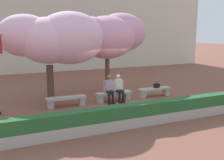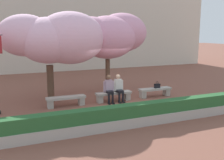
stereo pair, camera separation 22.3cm
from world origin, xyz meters
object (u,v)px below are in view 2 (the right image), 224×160
stone_bench_west_end (66,100)px  stone_bench_near_west (114,95)px  stone_bench_center (155,91)px  person_seated_left (109,88)px  person_seated_right (119,87)px  cherry_tree_main (110,35)px  handbag (157,86)px  cherry_tree_secondary (54,38)px

stone_bench_west_end → stone_bench_near_west: bearing=0.0°
stone_bench_center → person_seated_left: size_ratio=1.35×
stone_bench_west_end → stone_bench_near_west: same height
stone_bench_near_west → person_seated_right: 0.47m
stone_bench_near_west → stone_bench_west_end: bearing=180.0°
person_seated_right → stone_bench_near_west: bearing=167.6°
cherry_tree_main → handbag: bearing=-36.6°
stone_bench_near_west → person_seated_left: size_ratio=1.35×
stone_bench_near_west → cherry_tree_main: bearing=75.2°
stone_bench_west_end → cherry_tree_main: bearing=28.6°
cherry_tree_secondary → person_seated_left: bearing=-25.2°
person_seated_left → person_seated_right: 0.50m
person_seated_left → cherry_tree_secondary: 3.41m
stone_bench_near_west → person_seated_right: bearing=-12.4°
handbag → stone_bench_near_west: bearing=179.3°
handbag → person_seated_right: bearing=-179.3°
person_seated_right → handbag: 2.16m
cherry_tree_secondary → person_seated_right: bearing=-21.1°
stone_bench_near_west → cherry_tree_main: 3.19m
handbag → cherry_tree_secondary: (-4.95, 1.05, 2.40)m
stone_bench_west_end → stone_bench_center: (4.60, 0.00, 0.00)m
stone_bench_center → stone_bench_west_end: bearing=180.0°
cherry_tree_main → cherry_tree_secondary: cherry_tree_main is taller
person_seated_left → handbag: person_seated_left is taller
stone_bench_center → cherry_tree_secondary: (-4.85, 1.02, 2.68)m
cherry_tree_main → person_seated_right: bearing=-95.4°
stone_bench_center → cherry_tree_main: bearing=142.5°
stone_bench_near_west → cherry_tree_main: cherry_tree_main is taller
stone_bench_center → person_seated_right: (-2.06, -0.05, 0.40)m
person_seated_right → cherry_tree_secondary: cherry_tree_secondary is taller
person_seated_left → handbag: size_ratio=3.81×
stone_bench_west_end → stone_bench_near_west: 2.30m
handbag → cherry_tree_main: size_ratio=0.08×
person_seated_right → cherry_tree_main: 2.85m
person_seated_left → stone_bench_west_end: bearing=178.5°
stone_bench_west_end → person_seated_left: bearing=-1.5°
person_seated_right → cherry_tree_secondary: bearing=158.9°
handbag → cherry_tree_main: cherry_tree_main is taller
person_seated_left → cherry_tree_secondary: (-2.29, 1.08, 2.29)m
stone_bench_near_west → handbag: 2.42m
stone_bench_center → handbag: (0.10, -0.03, 0.28)m
stone_bench_center → person_seated_left: person_seated_left is taller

